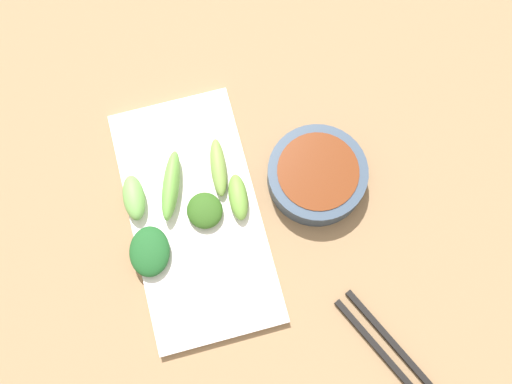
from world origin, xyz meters
The scene contains 10 objects.
tabletop centered at (0.00, 0.00, 0.01)m, with size 2.10×2.10×0.02m, color #967551.
sauce_bowl centered at (-0.11, -0.02, 0.04)m, with size 0.14×0.14×0.04m.
serving_plate centered at (0.07, -0.01, 0.03)m, with size 0.18×0.35×0.01m, color white.
broccoli_leafy_0 centered at (0.06, -0.01, 0.04)m, with size 0.05×0.05×0.02m, color #305B1C.
broccoli_stalk_1 centered at (0.09, -0.06, 0.05)m, with size 0.02×0.10×0.03m, color #6CB147.
broccoli_stalk_2 centered at (0.15, -0.05, 0.05)m, with size 0.03×0.06×0.03m, color #72B254.
broccoli_leafy_3 centered at (0.14, 0.02, 0.04)m, with size 0.05×0.07×0.02m, color #1E5926.
broccoli_stalk_4 centered at (0.01, -0.02, 0.04)m, with size 0.03×0.07×0.02m, color #6DA23E.
broccoli_stalk_5 centered at (0.02, -0.07, 0.04)m, with size 0.02×0.08×0.02m, color #799F46.
chopsticks centered at (-0.14, 0.25, 0.02)m, with size 0.12×0.22×0.01m.
Camera 1 is at (0.04, 0.20, 0.85)m, focal length 42.74 mm.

